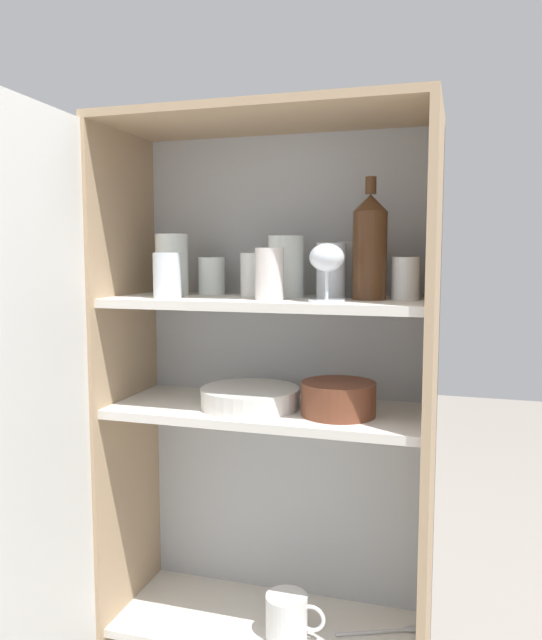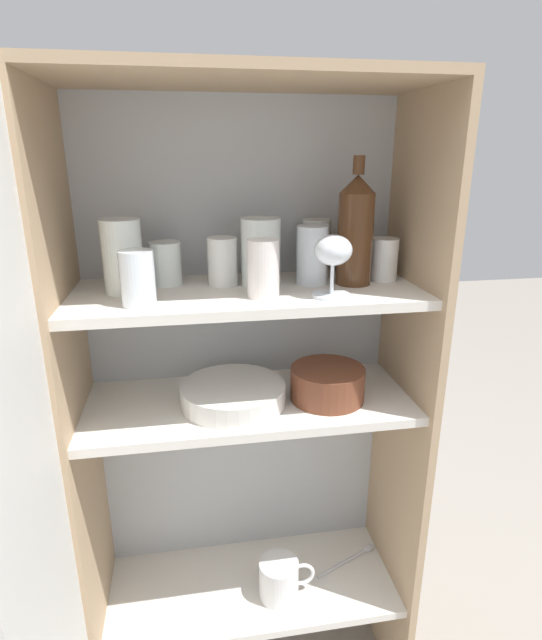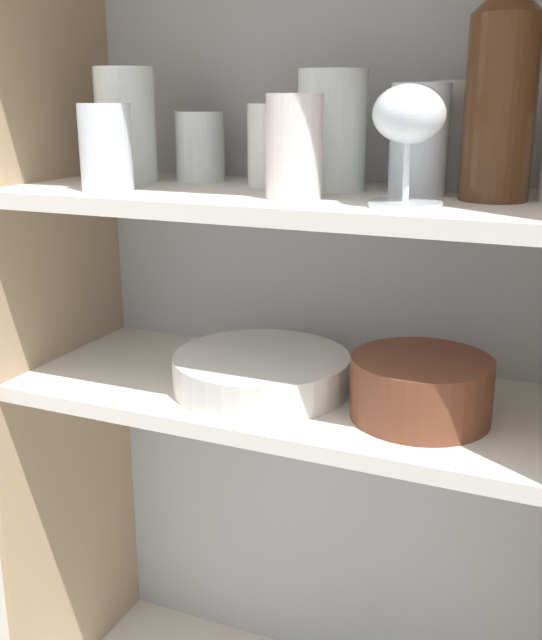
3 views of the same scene
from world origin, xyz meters
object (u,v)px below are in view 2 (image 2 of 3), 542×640
object	(u,v)px
plate_stack_white	(233,394)
coffee_mug_primary	(280,579)
wine_bottle	(355,230)
mixing_bowl_large	(327,382)

from	to	relation	value
plate_stack_white	coffee_mug_primary	size ratio (longest dim) A/B	1.63
wine_bottle	mixing_bowl_large	bearing A→B (deg)	-148.67
wine_bottle	coffee_mug_primary	bearing A→B (deg)	-161.24
plate_stack_white	wine_bottle	bearing A→B (deg)	5.33
plate_stack_white	coffee_mug_primary	bearing A→B (deg)	-17.69
mixing_bowl_large	coffee_mug_primary	bearing A→B (deg)	-168.93
plate_stack_white	mixing_bowl_large	distance (m)	0.21
mixing_bowl_large	coffee_mug_primary	xyz separation A→B (m)	(-0.11, -0.02, -0.51)
wine_bottle	coffee_mug_primary	world-z (taller)	wine_bottle
wine_bottle	mixing_bowl_large	xyz separation A→B (m)	(-0.06, -0.04, -0.33)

